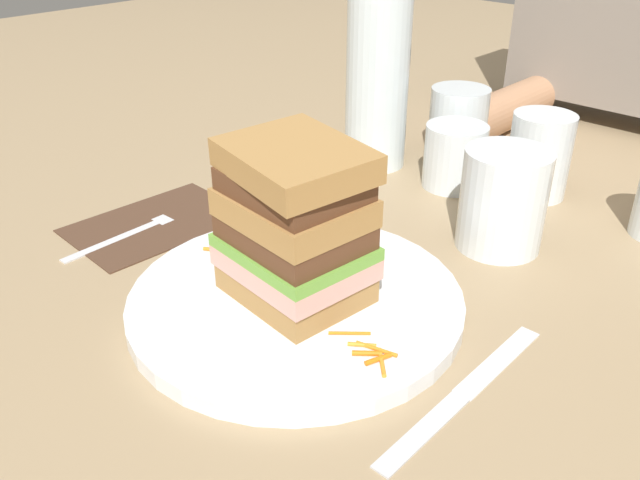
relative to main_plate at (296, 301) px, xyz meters
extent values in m
plane|color=#9E8460|center=(0.01, 0.01, -0.01)|extent=(3.00, 3.00, 0.00)
cylinder|color=white|center=(0.00, 0.00, 0.00)|extent=(0.28, 0.28, 0.01)
cube|color=#A87A42|center=(0.00, 0.00, 0.02)|extent=(0.12, 0.10, 0.02)
cube|color=#E0A393|center=(0.00, 0.00, 0.04)|extent=(0.12, 0.10, 0.02)
cube|color=#6BA83D|center=(0.00, 0.00, 0.05)|extent=(0.12, 0.10, 0.01)
cube|color=#56331E|center=(0.00, 0.00, 0.07)|extent=(0.12, 0.10, 0.02)
cube|color=#A87A42|center=(0.00, 0.00, 0.09)|extent=(0.12, 0.10, 0.02)
cube|color=#56331E|center=(0.00, 0.00, 0.11)|extent=(0.11, 0.09, 0.02)
cube|color=#A87A42|center=(0.00, 0.00, 0.13)|extent=(0.12, 0.11, 0.03)
cylinder|color=orange|center=(-0.10, 0.01, 0.01)|extent=(0.02, 0.02, 0.00)
cylinder|color=orange|center=(-0.11, 0.01, 0.01)|extent=(0.01, 0.03, 0.00)
cylinder|color=orange|center=(-0.08, -0.01, 0.01)|extent=(0.02, 0.02, 0.00)
cylinder|color=orange|center=(-0.08, 0.01, 0.01)|extent=(0.02, 0.01, 0.00)
cylinder|color=orange|center=(-0.08, 0.01, 0.01)|extent=(0.03, 0.02, 0.00)
cylinder|color=orange|center=(-0.10, 0.01, 0.01)|extent=(0.02, 0.03, 0.00)
cylinder|color=orange|center=(-0.11, 0.02, 0.01)|extent=(0.03, 0.02, 0.00)
cylinder|color=orange|center=(-0.11, 0.00, 0.01)|extent=(0.02, 0.02, 0.00)
cylinder|color=orange|center=(0.07, -0.01, 0.01)|extent=(0.03, 0.02, 0.00)
cylinder|color=orange|center=(0.11, -0.02, 0.01)|extent=(0.01, 0.02, 0.00)
cylinder|color=orange|center=(0.09, -0.02, 0.01)|extent=(0.02, 0.02, 0.00)
cylinder|color=orange|center=(0.11, -0.02, 0.01)|extent=(0.02, 0.02, 0.00)
cylinder|color=orange|center=(0.10, -0.01, 0.01)|extent=(0.03, 0.01, 0.00)
cylinder|color=orange|center=(0.10, -0.02, 0.01)|extent=(0.02, 0.02, 0.00)
cube|color=#4C3323|center=(-0.22, 0.01, -0.01)|extent=(0.13, 0.18, 0.00)
cube|color=silver|center=(-0.22, -0.05, 0.00)|extent=(0.01, 0.11, 0.00)
cube|color=silver|center=(-0.22, 0.02, 0.00)|extent=(0.02, 0.02, 0.00)
cylinder|color=silver|center=(-0.21, 0.05, 0.00)|extent=(0.00, 0.04, 0.00)
cylinder|color=silver|center=(-0.22, 0.04, 0.00)|extent=(0.00, 0.04, 0.00)
cylinder|color=silver|center=(-0.22, 0.04, 0.00)|extent=(0.00, 0.04, 0.00)
cylinder|color=silver|center=(-0.23, 0.04, 0.00)|extent=(0.00, 0.04, 0.00)
cube|color=silver|center=(0.16, -0.04, -0.01)|extent=(0.02, 0.10, 0.00)
cube|color=silver|center=(0.16, 0.06, -0.01)|extent=(0.02, 0.11, 0.00)
cylinder|color=white|center=(0.07, 0.22, 0.04)|extent=(0.08, 0.08, 0.10)
cylinder|color=orange|center=(0.07, 0.22, 0.03)|extent=(0.08, 0.08, 0.08)
cylinder|color=silver|center=(-0.16, 0.30, 0.10)|extent=(0.08, 0.08, 0.21)
cylinder|color=silver|center=(0.04, 0.35, 0.04)|extent=(0.07, 0.07, 0.10)
cylinder|color=silver|center=(-0.05, 0.31, 0.03)|extent=(0.07, 0.07, 0.07)
cylinder|color=silver|center=(-0.10, 0.39, 0.04)|extent=(0.07, 0.07, 0.09)
cylinder|color=tan|center=(-0.11, 0.51, 0.02)|extent=(0.06, 0.22, 0.06)
sphere|color=tan|center=(-0.11, 0.40, 0.02)|extent=(0.06, 0.06, 0.06)
camera|label=1|loc=(0.34, -0.33, 0.32)|focal=37.20mm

